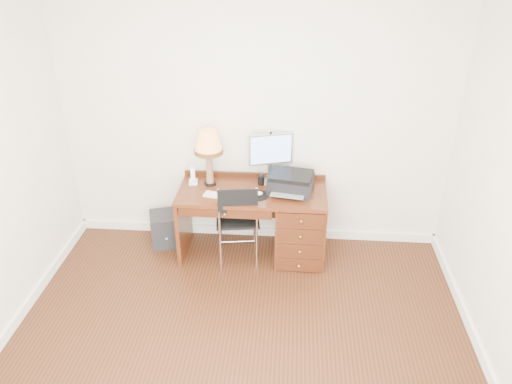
# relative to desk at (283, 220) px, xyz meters

# --- Properties ---
(ground) EXTENTS (4.00, 4.00, 0.00)m
(ground) POSITION_rel_desk_xyz_m (-0.32, -1.40, -0.41)
(ground) COLOR black
(ground) RESTS_ON ground
(room_shell) EXTENTS (4.00, 4.00, 4.00)m
(room_shell) POSITION_rel_desk_xyz_m (-0.32, -0.77, -0.36)
(room_shell) COLOR white
(room_shell) RESTS_ON ground
(desk) EXTENTS (1.50, 0.67, 0.75)m
(desk) POSITION_rel_desk_xyz_m (0.00, 0.00, 0.00)
(desk) COLOR #562512
(desk) RESTS_ON ground
(monitor) EXTENTS (0.45, 0.21, 0.52)m
(monitor) POSITION_rel_desk_xyz_m (-0.15, 0.24, 0.67)
(monitor) COLOR silver
(monitor) RESTS_ON desk
(keyboard) EXTENTS (0.40, 0.19, 0.01)m
(keyboard) POSITION_rel_desk_xyz_m (-0.60, -0.15, 0.34)
(keyboard) COLOR white
(keyboard) RESTS_ON desk
(mouse_pad) EXTENTS (0.22, 0.22, 0.04)m
(mouse_pad) POSITION_rel_desk_xyz_m (-0.26, -0.10, 0.35)
(mouse_pad) COLOR black
(mouse_pad) RESTS_ON desk
(printer) EXTENTS (0.48, 0.40, 0.19)m
(printer) POSITION_rel_desk_xyz_m (0.07, 0.03, 0.43)
(printer) COLOR black
(printer) RESTS_ON desk
(leg_lamp) EXTENTS (0.29, 0.29, 0.60)m
(leg_lamp) POSITION_rel_desk_xyz_m (-0.77, 0.11, 0.78)
(leg_lamp) COLOR black
(leg_lamp) RESTS_ON desk
(phone) EXTENTS (0.10, 0.10, 0.18)m
(phone) POSITION_rel_desk_xyz_m (-0.95, 0.11, 0.39)
(phone) COLOR white
(phone) RESTS_ON desk
(pen_cup) EXTENTS (0.07, 0.07, 0.09)m
(pen_cup) POSITION_rel_desk_xyz_m (-0.24, 0.15, 0.38)
(pen_cup) COLOR black
(pen_cup) RESTS_ON desk
(chair) EXTENTS (0.49, 0.49, 0.92)m
(chair) POSITION_rel_desk_xyz_m (-0.46, -0.17, 0.14)
(chair) COLOR black
(chair) RESTS_ON ground
(equipment_box) EXTENTS (0.39, 0.39, 0.36)m
(equipment_box) POSITION_rel_desk_xyz_m (-1.29, 0.10, -0.23)
(equipment_box) COLOR black
(equipment_box) RESTS_ON ground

